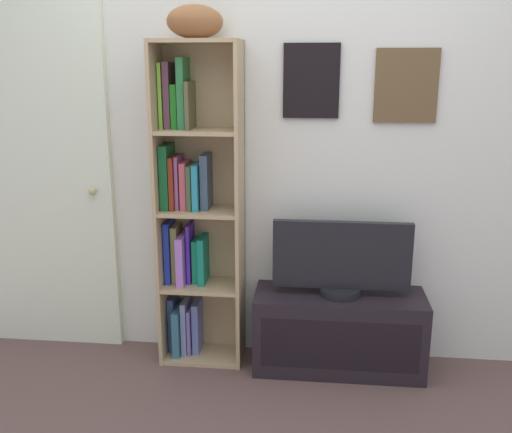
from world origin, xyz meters
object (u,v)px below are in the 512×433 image
tv_stand (339,331)px  television (341,259)px  bookshelf (192,214)px  football (195,22)px  door (40,182)px

tv_stand → television: (-0.00, 0.00, 0.41)m
bookshelf → football: (0.05, -0.03, 0.99)m
bookshelf → football: bearing=-32.4°
football → tv_stand: 1.77m
tv_stand → television: 0.41m
television → door: door is taller
tv_stand → bookshelf: bearing=174.8°
bookshelf → football: size_ratio=6.15×
bookshelf → television: bookshelf is taller
football → television: football is taller
door → tv_stand: bearing=-5.0°
television → door: 1.74m
football → door: size_ratio=0.14×
tv_stand → door: size_ratio=0.46×
football → door: 1.27m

